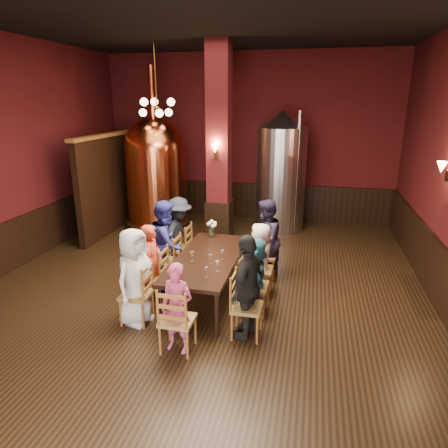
% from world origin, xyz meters
% --- Properties ---
extents(room, '(10.00, 10.02, 4.50)m').
position_xyz_m(room, '(0.00, 0.00, 2.25)').
color(room, black).
rests_on(room, ground).
extents(wainscot_back, '(7.90, 0.08, 1.00)m').
position_xyz_m(wainscot_back, '(0.00, 4.96, 0.50)').
color(wainscot_back, black).
rests_on(wainscot_back, ground).
extents(wainscot_left, '(0.08, 9.90, 1.00)m').
position_xyz_m(wainscot_left, '(-3.96, 0.00, 0.50)').
color(wainscot_left, black).
rests_on(wainscot_left, ground).
extents(column, '(0.58, 0.58, 4.50)m').
position_xyz_m(column, '(-0.30, 2.80, 2.25)').
color(column, '#420E10').
rests_on(column, ground).
extents(partition, '(0.22, 3.50, 2.40)m').
position_xyz_m(partition, '(-3.20, 3.20, 1.20)').
color(partition, black).
rests_on(partition, ground).
extents(pendant_cluster, '(0.90, 0.90, 1.70)m').
position_xyz_m(pendant_cluster, '(-1.80, 2.90, 3.10)').
color(pendant_cluster, '#A57226').
rests_on(pendant_cluster, room).
extents(sconce_wall, '(0.20, 0.20, 0.36)m').
position_xyz_m(sconce_wall, '(3.90, 0.80, 2.20)').
color(sconce_wall, black).
rests_on(sconce_wall, room).
extents(sconce_column, '(0.20, 0.20, 0.36)m').
position_xyz_m(sconce_column, '(-0.30, 2.50, 2.20)').
color(sconce_column, black).
rests_on(sconce_column, column).
extents(dining_table, '(1.01, 2.40, 0.75)m').
position_xyz_m(dining_table, '(0.18, -0.09, 0.69)').
color(dining_table, black).
rests_on(dining_table, ground).
extents(chair_0, '(0.46, 0.46, 0.92)m').
position_xyz_m(chair_0, '(-0.68, -1.09, 0.46)').
color(chair_0, brown).
rests_on(chair_0, ground).
extents(person_0, '(0.65, 0.83, 1.50)m').
position_xyz_m(person_0, '(-0.68, -1.09, 0.75)').
color(person_0, silver).
rests_on(person_0, ground).
extents(chair_1, '(0.46, 0.46, 0.92)m').
position_xyz_m(chair_1, '(-0.68, -0.42, 0.46)').
color(chair_1, brown).
rests_on(chair_1, ground).
extents(person_1, '(0.35, 0.51, 1.36)m').
position_xyz_m(person_1, '(-0.68, -0.42, 0.68)').
color(person_1, '#B9351F').
rests_on(person_1, ground).
extents(chair_2, '(0.46, 0.46, 0.92)m').
position_xyz_m(chair_2, '(-0.67, 0.24, 0.46)').
color(chair_2, brown).
rests_on(chair_2, ground).
extents(person_2, '(0.51, 0.83, 1.59)m').
position_xyz_m(person_2, '(-0.67, 0.24, 0.80)').
color(person_2, navy).
rests_on(person_2, ground).
extents(chair_3, '(0.46, 0.46, 0.92)m').
position_xyz_m(chair_3, '(-0.67, 0.91, 0.46)').
color(chair_3, brown).
rests_on(chair_3, ground).
extents(person_3, '(0.58, 0.98, 1.49)m').
position_xyz_m(person_3, '(-0.67, 0.91, 0.75)').
color(person_3, black).
rests_on(person_3, ground).
extents(chair_4, '(0.46, 0.46, 0.92)m').
position_xyz_m(chair_4, '(1.02, -1.10, 0.46)').
color(chair_4, brown).
rests_on(chair_4, ground).
extents(person_4, '(0.58, 0.97, 1.54)m').
position_xyz_m(person_4, '(1.02, -1.10, 0.77)').
color(person_4, black).
rests_on(person_4, ground).
extents(chair_5, '(0.46, 0.46, 0.92)m').
position_xyz_m(chair_5, '(1.02, -0.43, 0.46)').
color(chair_5, brown).
rests_on(chair_5, ground).
extents(person_5, '(0.64, 1.24, 1.27)m').
position_xyz_m(person_5, '(1.02, -0.43, 0.64)').
color(person_5, teal).
rests_on(person_5, ground).
extents(chair_6, '(0.46, 0.46, 0.92)m').
position_xyz_m(chair_6, '(1.03, 0.23, 0.46)').
color(chair_6, brown).
rests_on(chair_6, ground).
extents(person_6, '(0.43, 0.64, 1.29)m').
position_xyz_m(person_6, '(1.03, 0.23, 0.65)').
color(person_6, silver).
rests_on(person_6, ground).
extents(chair_7, '(0.46, 0.46, 0.92)m').
position_xyz_m(chair_7, '(1.03, 0.90, 0.46)').
color(chair_7, brown).
rests_on(chair_7, ground).
extents(person_7, '(0.51, 0.81, 1.55)m').
position_xyz_m(person_7, '(1.03, 0.90, 0.77)').
color(person_7, '#231C38').
rests_on(person_7, ground).
extents(chair_8, '(0.46, 0.46, 0.92)m').
position_xyz_m(chair_8, '(0.17, -1.64, 0.46)').
color(chair_8, brown).
rests_on(chair_8, ground).
extents(person_8, '(0.50, 0.37, 1.26)m').
position_xyz_m(person_8, '(0.17, -1.64, 0.63)').
color(person_8, '#B33B68').
rests_on(person_8, ground).
extents(copper_kettle, '(2.01, 2.01, 4.07)m').
position_xyz_m(copper_kettle, '(-2.16, 3.52, 1.48)').
color(copper_kettle, black).
rests_on(copper_kettle, ground).
extents(steel_vessel, '(1.43, 1.43, 3.03)m').
position_xyz_m(steel_vessel, '(1.02, 4.05, 1.52)').
color(steel_vessel, '#B2B2B7').
rests_on(steel_vessel, ground).
extents(rose_vase, '(0.20, 0.20, 0.34)m').
position_xyz_m(rose_vase, '(-0.01, 0.91, 0.97)').
color(rose_vase, white).
rests_on(rose_vase, dining_table).
extents(wine_glass_0, '(0.07, 0.07, 0.17)m').
position_xyz_m(wine_glass_0, '(0.00, -0.98, 0.83)').
color(wine_glass_0, white).
rests_on(wine_glass_0, dining_table).
extents(wine_glass_1, '(0.07, 0.07, 0.17)m').
position_xyz_m(wine_glass_1, '(0.30, -0.39, 0.83)').
color(wine_glass_1, white).
rests_on(wine_glass_1, dining_table).
extents(wine_glass_2, '(0.07, 0.07, 0.17)m').
position_xyz_m(wine_glass_2, '(0.48, -0.63, 0.83)').
color(wine_glass_2, white).
rests_on(wine_glass_2, dining_table).
extents(wine_glass_3, '(0.07, 0.07, 0.17)m').
position_xyz_m(wine_glass_3, '(0.37, -0.88, 0.83)').
color(wine_glass_3, white).
rests_on(wine_glass_3, dining_table).
extents(wine_glass_4, '(0.07, 0.07, 0.17)m').
position_xyz_m(wine_glass_4, '(0.45, -0.15, 0.83)').
color(wine_glass_4, white).
rests_on(wine_glass_4, dining_table).
extents(wine_glass_5, '(0.07, 0.07, 0.17)m').
position_xyz_m(wine_glass_5, '(-0.01, -0.34, 0.83)').
color(wine_glass_5, white).
rests_on(wine_glass_5, dining_table).
extents(wine_glass_6, '(0.07, 0.07, 0.17)m').
position_xyz_m(wine_glass_6, '(-0.10, -1.09, 0.83)').
color(wine_glass_6, white).
rests_on(wine_glass_6, dining_table).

